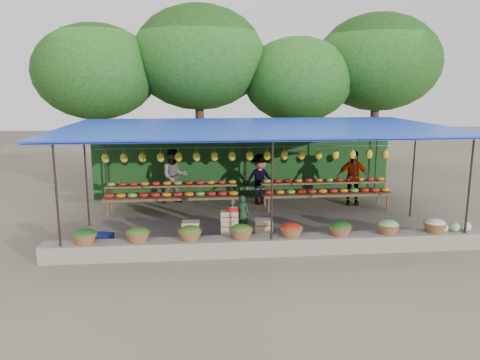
{
  "coord_description": "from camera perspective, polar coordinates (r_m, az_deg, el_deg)",
  "views": [
    {
      "loc": [
        -1.78,
        -13.26,
        3.95
      ],
      "look_at": [
        -0.43,
        0.2,
        1.21
      ],
      "focal_mm": 35.0,
      "sensor_mm": 36.0,
      "label": 1
    }
  ],
  "objects": [
    {
      "name": "produce_baskets",
      "position": [
        11.16,
        3.21,
        -6.2
      ],
      "size": [
        8.98,
        0.58,
        0.34
      ],
      "color": "brown",
      "rests_on": "stone_curb"
    },
    {
      "name": "fruit_table_left",
      "position": [
        15.0,
        -8.31,
        -1.53
      ],
      "size": [
        4.21,
        0.95,
        0.93
      ],
      "color": "#503120",
      "rests_on": "ground"
    },
    {
      "name": "crate_counter",
      "position": [
        12.23,
        -1.43,
        -5.85
      ],
      "size": [
        2.37,
        0.37,
        0.77
      ],
      "color": "tan",
      "rests_on": "ground"
    },
    {
      "name": "ground",
      "position": [
        13.95,
        1.85,
        -4.99
      ],
      "size": [
        60.0,
        60.0,
        0.0
      ],
      "primitive_type": "plane",
      "color": "brown",
      "rests_on": "ground"
    },
    {
      "name": "customer_left",
      "position": [
        15.97,
        -8.03,
        0.44
      ],
      "size": [
        1.06,
        0.92,
        1.86
      ],
      "primitive_type": "imported",
      "rotation": [
        0.0,
        0.0,
        0.27
      ],
      "color": "slate",
      "rests_on": "ground"
    },
    {
      "name": "vendor_seated",
      "position": [
        12.64,
        0.26,
        -4.21
      ],
      "size": [
        0.45,
        0.35,
        1.07
      ],
      "primitive_type": "imported",
      "rotation": [
        0.0,
        0.0,
        2.86
      ],
      "color": "#1A391F",
      "rests_on": "ground"
    },
    {
      "name": "customer_mid",
      "position": [
        15.7,
        2.5,
        0.07
      ],
      "size": [
        1.23,
        0.91,
        1.7
      ],
      "primitive_type": "imported",
      "rotation": [
        0.0,
        0.0,
        0.28
      ],
      "color": "slate",
      "rests_on": "ground"
    },
    {
      "name": "netting_backdrop",
      "position": [
        16.72,
        0.46,
        2.17
      ],
      "size": [
        10.6,
        0.06,
        2.5
      ],
      "primitive_type": "cube",
      "color": "#204C1B",
      "rests_on": "ground"
    },
    {
      "name": "tree_row",
      "position": [
        19.49,
        1.03,
        13.68
      ],
      "size": [
        16.51,
        5.5,
        7.12
      ],
      "color": "#311D11",
      "rests_on": "ground"
    },
    {
      "name": "stone_curb",
      "position": [
        11.3,
        3.7,
        -7.95
      ],
      "size": [
        10.6,
        0.55,
        0.4
      ],
      "primitive_type": "cube",
      "color": "#6B6255",
      "rests_on": "ground"
    },
    {
      "name": "weighing_scale",
      "position": [
        12.09,
        -0.93,
        -3.42
      ],
      "size": [
        0.29,
        0.29,
        0.31
      ],
      "color": "red",
      "rests_on": "crate_counter"
    },
    {
      "name": "blue_crate_back",
      "position": [
        12.2,
        -16.67,
        -7.08
      ],
      "size": [
        0.66,
        0.55,
        0.34
      ],
      "primitive_type": "cube",
      "rotation": [
        0.0,
        0.0,
        -0.27
      ],
      "color": "navy",
      "rests_on": "ground"
    },
    {
      "name": "stall_canopy",
      "position": [
        13.5,
        1.88,
        6.06
      ],
      "size": [
        10.8,
        6.6,
        2.82
      ],
      "color": "black",
      "rests_on": "ground"
    },
    {
      "name": "customer_right",
      "position": [
        16.08,
        13.58,
        0.27
      ],
      "size": [
        1.13,
        0.6,
        1.84
      ],
      "primitive_type": "imported",
      "rotation": [
        0.0,
        0.0,
        -0.14
      ],
      "color": "slate",
      "rests_on": "ground"
    },
    {
      "name": "blue_crate_front",
      "position": [
        11.91,
        -16.22,
        -7.72
      ],
      "size": [
        0.48,
        0.38,
        0.26
      ],
      "primitive_type": "cube",
      "rotation": [
        0.0,
        0.0,
        -0.17
      ],
      "color": "navy",
      "rests_on": "ground"
    },
    {
      "name": "fruit_table_right",
      "position": [
        15.59,
        10.38,
        -1.11
      ],
      "size": [
        4.21,
        0.95,
        0.93
      ],
      "color": "#503120",
      "rests_on": "ground"
    }
  ]
}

